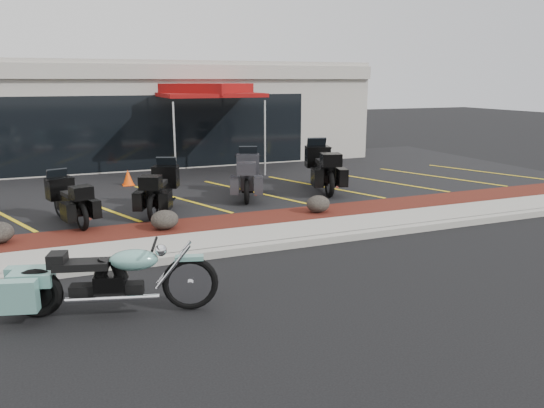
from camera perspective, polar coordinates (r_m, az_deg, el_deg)
name	(u,v)px	position (r m, az deg, el deg)	size (l,w,h in m)	color
ground	(247,269)	(9.59, -2.69, -7.05)	(90.00, 90.00, 0.00)	black
curb	(232,251)	(10.37, -4.37, -5.06)	(24.00, 0.25, 0.15)	gray
sidewalk	(221,241)	(11.01, -5.50, -3.99)	(24.00, 1.20, 0.15)	gray
mulch_bed	(206,226)	(12.11, -7.15, -2.40)	(24.00, 1.20, 0.16)	#3D0E0D
upper_lot	(161,184)	(17.26, -11.87, 2.09)	(26.00, 9.60, 0.15)	black
dealership_building	(130,112)	(23.19, -14.99, 9.52)	(18.00, 8.16, 4.00)	#A4A194
boulder_mid	(165,220)	(11.68, -11.48, -1.67)	(0.60, 0.50, 0.42)	black
boulder_right	(318,204)	(12.97, 4.99, 0.02)	(0.59, 0.49, 0.42)	black
hero_cruiser	(190,275)	(7.88, -8.81, -7.60)	(3.06, 0.78, 1.08)	#669F95
touring_black_front	(59,193)	(13.36, -21.96, 1.09)	(2.01, 0.77, 1.17)	black
touring_black_mid	(167,181)	(13.83, -11.22, 2.41)	(2.18, 0.83, 1.27)	black
touring_grey	(248,169)	(15.35, -2.57, 3.80)	(2.28, 0.87, 1.33)	#2B2A2F
touring_black_rear	(316,161)	(16.35, 4.80, 4.59)	(2.51, 0.96, 1.46)	black
traffic_cone	(128,177)	(16.90, -15.23, 2.78)	(0.34, 0.34, 0.49)	#FE4B08
popup_canopy	(207,92)	(18.79, -6.97, 11.91)	(4.30, 4.30, 3.05)	silver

